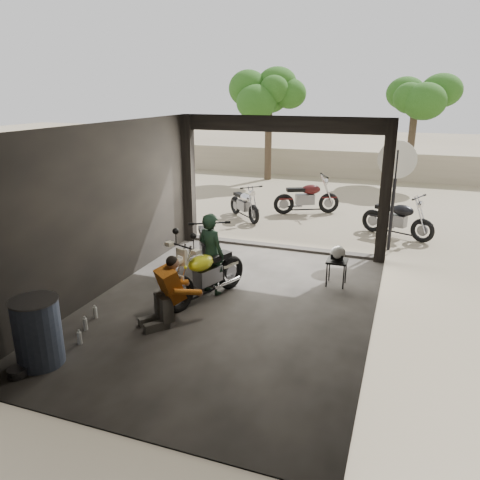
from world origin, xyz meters
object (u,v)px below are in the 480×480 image
Objects in this scene: stool at (337,264)px; helmet at (338,253)px; left_bike at (207,244)px; mechanic at (163,294)px; outside_bike_a at (244,201)px; oil_drum at (38,333)px; outside_bike_c at (398,215)px; sign_post at (395,177)px; rider at (211,254)px; main_bike at (206,269)px; outside_bike_b at (307,195)px.

helmet reaches higher than stool.
left_bike is 1.62× the size of mechanic.
outside_bike_a is 8.50m from oil_drum.
helmet is 5.58m from oil_drum.
helmet is (2.43, 2.69, 0.11)m from mechanic.
outside_bike_c is at bearing -50.14° from outside_bike_a.
sign_post is (3.30, 5.32, 1.24)m from mechanic.
rider is 5.18× the size of helmet.
main_bike is at bearing -162.52° from helmet.
outside_bike_b is at bearing 82.89° from outside_bike_c.
left_bike reaches higher than stool.
mechanic reaches higher than outside_bike_a.
oil_drum reaches higher than stool.
outside_bike_b is 1.58× the size of mechanic.
main_bike is 2.63m from stool.
left_bike is 3.43× the size of stool.
left_bike is at bearing -154.71° from sign_post.
mechanic is at bearing -134.76° from sign_post.
rider is 2.52m from helmet.
sign_post is (-0.13, -1.18, 1.22)m from outside_bike_c.
left_bike is 5.73m from outside_bike_b.
outside_bike_c reaches higher than stool.
helmet is 2.99m from sign_post.
outside_bike_c is 3.99m from stool.
mechanic is 1.96m from oil_drum.
left_bike is at bearing 135.45° from mechanic.
outside_bike_a is (-1.25, 5.70, -0.06)m from main_bike.
outside_bike_b is at bearing -73.52° from rider.
outside_bike_c is (2.79, -1.63, -0.02)m from outside_bike_b.
stool is 0.22m from helmet.
helmet is (2.18, 1.52, 0.08)m from main_bike.
left_bike is 4.74m from sign_post.
stool is (3.43, -4.23, -0.07)m from outside_bike_a.
outside_bike_a is 5.21× the size of helmet.
rider is at bearing -122.58° from outside_bike_a.
left_bike reaches higher than main_bike.
outside_bike_a is 0.91× the size of outside_bike_c.
outside_bike_a is 2.07m from outside_bike_b.
stool is (2.18, 1.47, -0.13)m from main_bike.
helmet is at bearing 55.72° from main_bike.
rider is 1.51m from mechanic.
oil_drum is at bearing 174.04° from outside_bike_c.
oil_drum is (-0.79, -4.11, -0.13)m from left_bike.
outside_bike_c is 7.35m from mechanic.
left_bike reaches higher than outside_bike_a.
sign_post reaches higher than outside_bike_b.
stool is 3.12m from sign_post.
mechanic is at bearing -113.05° from left_bike.
main_bike is 1.00× the size of outside_bike_b.
main_bike is at bearing -123.05° from outside_bike_a.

